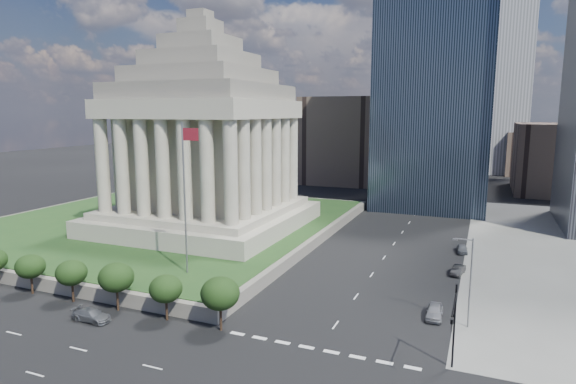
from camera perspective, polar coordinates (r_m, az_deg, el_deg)
The scene contains 15 objects.
ground at distance 130.98m, azimuth 15.85°, elevation -1.13°, with size 500.00×500.00×0.00m, color black.
plaza_terrace at distance 100.52m, azimuth -14.38°, elevation -3.68°, with size 66.00×70.00×1.80m, color #625D54.
plaza_lawn at distance 100.31m, azimuth -14.40°, elevation -3.15°, with size 64.00×68.00×0.10m, color #1E3E19.
war_memorial at distance 90.12m, azimuth -10.01°, elevation 8.16°, with size 34.00×34.00×39.00m, color gray, non-canonical shape.
flagpole at distance 64.16m, azimuth -12.06°, elevation 0.20°, with size 2.52×0.24×20.00m.
tree_row at distance 68.20m, azimuth -26.29°, elevation -8.79°, with size 53.00×4.00×6.00m, color black, non-canonical shape.
midrise_glass at distance 123.92m, azimuth 17.14°, elevation 12.18°, with size 26.00×26.00×60.00m, color black.
building_filler_ne at distance 159.68m, azimuth 28.80°, elevation 3.53°, with size 20.00×30.00×20.00m, color #503C37.
building_filler_nw at distance 164.45m, azimuth 6.84°, elevation 6.16°, with size 24.00×30.00×28.00m, color #503C37.
traffic_signal_ne at distance 45.54m, azimuth 19.04°, elevation -14.30°, with size 0.30×5.74×8.00m.
street_lamp_north at distance 55.95m, azimuth 20.66°, elevation -9.44°, with size 2.13×0.22×10.00m.
suv_grey at distance 59.92m, azimuth -22.26°, elevation -13.35°, with size 4.74×1.93×1.38m, color #53555A.
parked_sedan_near at distance 58.88m, azimuth 16.97°, elevation -13.38°, with size 4.46×1.79×1.52m, color gray.
parked_sedan_mid at distance 74.50m, azimuth 19.50°, elevation -8.73°, with size 1.39×3.98×1.31m, color black.
parked_sedan_far at distance 85.87m, azimuth 19.95°, elevation -6.33°, with size 4.06×1.64×1.38m, color slate.
Camera 1 is at (14.19, -28.13, 23.18)m, focal length 30.00 mm.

